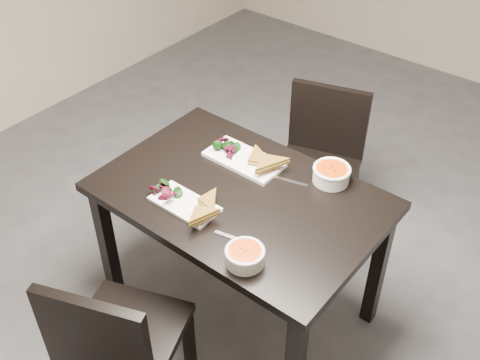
{
  "coord_description": "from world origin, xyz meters",
  "views": [
    {
      "loc": [
        0.98,
        -1.94,
        2.35
      ],
      "look_at": [
        -0.19,
        -0.47,
        0.82
      ],
      "focal_mm": 43.35,
      "sensor_mm": 36.0,
      "label": 1
    }
  ],
  "objects_px": {
    "table": "(240,210)",
    "soup_bowl_far": "(332,173)",
    "soup_bowl_near": "(245,255)",
    "chair_far": "(320,156)",
    "plate_far": "(244,160)",
    "plate_near": "(185,204)",
    "chair_near": "(116,341)"
  },
  "relations": [
    {
      "from": "soup_bowl_near",
      "to": "plate_near",
      "type": "bearing_deg",
      "value": 166.38
    },
    {
      "from": "plate_near",
      "to": "soup_bowl_near",
      "type": "relative_size",
      "value": 1.96
    },
    {
      "from": "table",
      "to": "plate_far",
      "type": "distance_m",
      "value": 0.25
    },
    {
      "from": "plate_far",
      "to": "table",
      "type": "bearing_deg",
      "value": -55.93
    },
    {
      "from": "soup_bowl_far",
      "to": "soup_bowl_near",
      "type": "bearing_deg",
      "value": -89.58
    },
    {
      "from": "soup_bowl_near",
      "to": "chair_far",
      "type": "bearing_deg",
      "value": 106.4
    },
    {
      "from": "plate_near",
      "to": "soup_bowl_far",
      "type": "relative_size",
      "value": 1.77
    },
    {
      "from": "soup_bowl_near",
      "to": "soup_bowl_far",
      "type": "bearing_deg",
      "value": 90.42
    },
    {
      "from": "chair_near",
      "to": "plate_near",
      "type": "distance_m",
      "value": 0.6
    },
    {
      "from": "chair_near",
      "to": "soup_bowl_near",
      "type": "height_order",
      "value": "chair_near"
    },
    {
      "from": "soup_bowl_far",
      "to": "plate_far",
      "type": "bearing_deg",
      "value": -161.89
    },
    {
      "from": "soup_bowl_near",
      "to": "plate_far",
      "type": "bearing_deg",
      "value": 128.62
    },
    {
      "from": "chair_near",
      "to": "plate_near",
      "type": "xyz_separation_m",
      "value": [
        -0.11,
        0.52,
        0.27
      ]
    },
    {
      "from": "chair_near",
      "to": "chair_far",
      "type": "distance_m",
      "value": 1.48
    },
    {
      "from": "chair_far",
      "to": "soup_bowl_near",
      "type": "distance_m",
      "value": 1.14
    },
    {
      "from": "table",
      "to": "chair_far",
      "type": "distance_m",
      "value": 0.77
    },
    {
      "from": "chair_far",
      "to": "plate_near",
      "type": "bearing_deg",
      "value": -111.96
    },
    {
      "from": "table",
      "to": "chair_far",
      "type": "height_order",
      "value": "chair_far"
    },
    {
      "from": "plate_near",
      "to": "soup_bowl_near",
      "type": "xyz_separation_m",
      "value": [
        0.39,
        -0.1,
        0.03
      ]
    },
    {
      "from": "soup_bowl_near",
      "to": "chair_near",
      "type": "bearing_deg",
      "value": -123.46
    },
    {
      "from": "table",
      "to": "soup_bowl_far",
      "type": "xyz_separation_m",
      "value": [
        0.26,
        0.31,
        0.14
      ]
    },
    {
      "from": "soup_bowl_near",
      "to": "soup_bowl_far",
      "type": "height_order",
      "value": "soup_bowl_far"
    },
    {
      "from": "chair_near",
      "to": "chair_far",
      "type": "bearing_deg",
      "value": 70.19
    },
    {
      "from": "chair_near",
      "to": "plate_near",
      "type": "bearing_deg",
      "value": 80.85
    },
    {
      "from": "plate_near",
      "to": "soup_bowl_far",
      "type": "distance_m",
      "value": 0.65
    },
    {
      "from": "table",
      "to": "chair_near",
      "type": "relative_size",
      "value": 1.41
    },
    {
      "from": "soup_bowl_near",
      "to": "plate_far",
      "type": "xyz_separation_m",
      "value": [
        -0.39,
        0.49,
        -0.03
      ]
    },
    {
      "from": "plate_near",
      "to": "chair_near",
      "type": "bearing_deg",
      "value": -78.35
    },
    {
      "from": "plate_far",
      "to": "soup_bowl_far",
      "type": "height_order",
      "value": "soup_bowl_far"
    },
    {
      "from": "plate_near",
      "to": "table",
      "type": "bearing_deg",
      "value": 58.14
    },
    {
      "from": "soup_bowl_near",
      "to": "plate_far",
      "type": "height_order",
      "value": "soup_bowl_near"
    },
    {
      "from": "plate_far",
      "to": "chair_far",
      "type": "bearing_deg",
      "value": 82.05
    }
  ]
}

